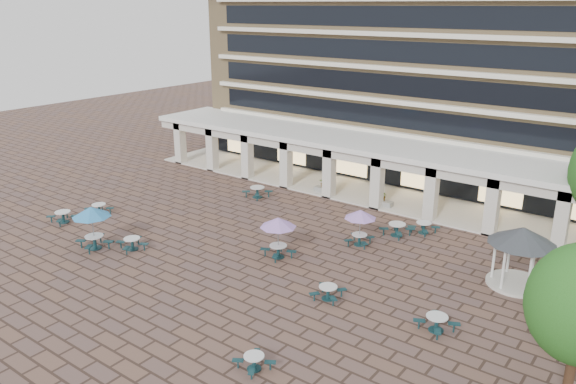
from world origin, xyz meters
name	(u,v)px	position (x,y,z in m)	size (l,w,h in m)	color
ground	(246,257)	(0.00, 0.00, 0.00)	(120.00, 120.00, 0.00)	brown
apartment_building	(433,27)	(0.00, 25.47, 12.60)	(40.00, 15.50, 25.20)	tan
retail_arcade	(369,158)	(0.00, 14.80, 3.00)	(42.00, 6.60, 4.40)	white
picnic_table_0	(63,216)	(-14.00, -3.33, 0.48)	(1.88, 1.88, 0.80)	#123136
picnic_table_2	(254,361)	(7.44, -8.08, 0.39)	(1.70, 1.70, 0.66)	#123136
picnic_table_3	(328,291)	(6.69, -1.27, 0.43)	(1.79, 1.79, 0.73)	#123136
picnic_table_4	(91,213)	(-8.43, -4.67, 2.33)	(2.38, 2.38, 2.74)	#123136
picnic_table_5	(132,243)	(-6.43, -3.36, 0.45)	(2.04, 2.04, 0.76)	#123136
picnic_table_6	(278,224)	(1.53, 1.18, 2.16)	(2.20, 2.20, 2.54)	#123136
picnic_table_7	(437,322)	(12.37, -0.73, 0.46)	(2.05, 2.05, 0.77)	#123136
picnic_table_8	(99,208)	(-13.42, -0.80, 0.45)	(1.78, 1.78, 0.75)	#123136
picnic_table_10	(397,228)	(5.74, 8.52, 0.50)	(2.08, 2.08, 0.84)	#123136
picnic_table_11	(360,215)	(4.53, 5.70, 2.00)	(2.04, 2.04, 2.35)	#123136
picnic_table_12	(257,191)	(-6.57, 8.94, 0.51)	(2.09, 2.09, 0.86)	#123136
picnic_table_13	(424,227)	(6.96, 10.00, 0.45)	(1.95, 1.95, 0.76)	#123136
gazebo	(522,242)	(14.05, 6.19, 2.51)	(3.57, 3.57, 3.33)	beige
planter_left	(324,187)	(-2.92, 12.90, 0.52)	(1.50, 0.76, 1.28)	#9A9A94
planter_right	(383,201)	(2.41, 12.90, 0.48)	(1.50, 0.60, 1.23)	#9A9A94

